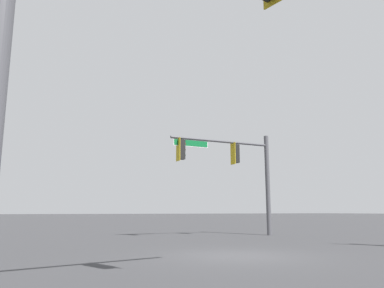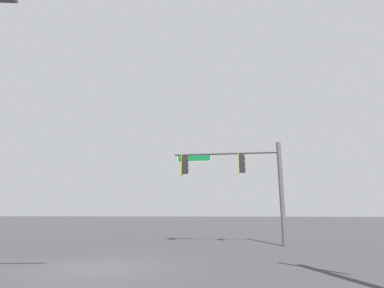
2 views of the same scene
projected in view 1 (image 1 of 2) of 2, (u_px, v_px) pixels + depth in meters
ground_plane at (238, 256)px, 12.02m from camera, size 400.00×400.00×0.00m
signal_pole_near at (239, 166)px, 22.33m from camera, size 6.60×0.54×6.08m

